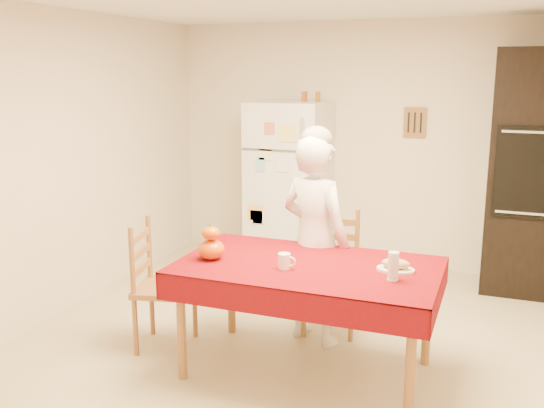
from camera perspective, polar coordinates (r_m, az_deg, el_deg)
The scene contains 17 objects.
floor at distance 4.62m, azimuth 1.36°, elevation -13.27°, with size 4.50×4.50×0.00m, color #CBB793.
room_shell at distance 4.18m, azimuth 1.50°, elevation 7.20°, with size 4.02×4.52×2.51m.
refrigerator at distance 6.26m, azimuth 1.60°, elevation 1.81°, with size 0.75×0.74×1.70m.
oven_cabinet at distance 5.92m, azimuth 23.08°, elevation 2.67°, with size 0.70×0.62×2.20m.
dining_table at distance 4.02m, azimuth 3.41°, elevation -6.62°, with size 1.70×1.00×0.76m.
chair_far at distance 4.78m, azimuth 5.67°, elevation -5.84°, with size 0.47×0.46×0.95m.
chair_left at distance 4.53m, azimuth -10.85°, elevation -7.08°, with size 0.49×0.50×0.95m.
seated_woman at distance 4.47m, azimuth 4.06°, elevation -3.44°, with size 0.57×0.37×1.56m, color silver.
coffee_mug at distance 3.89m, azimuth 1.15°, elevation -5.39°, with size 0.08×0.08×0.10m, color white.
pumpkin_lower at distance 4.10m, azimuth -5.73°, elevation -4.28°, with size 0.18×0.18×0.13m, color red.
pumpkin_upper at distance 4.07m, azimuth -5.77°, elevation -2.75°, with size 0.12×0.12×0.09m, color #DE4805.
wine_glass at distance 3.74m, azimuth 11.35°, elevation -5.76°, with size 0.07×0.07×0.18m, color silver.
bread_plate at distance 3.93m, azimuth 11.55°, elevation -6.07°, with size 0.24×0.24×0.02m, color white.
bread_loaf at distance 3.92m, azimuth 11.57°, elevation -5.51°, with size 0.18×0.10×0.06m, color tan.
spice_jar_left at distance 6.16m, azimuth 3.03°, elevation 10.07°, with size 0.05×0.05×0.10m, color brown.
spice_jar_mid at distance 6.16m, azimuth 3.11°, elevation 10.06°, with size 0.05×0.05×0.10m, color brown.
spice_jar_right at distance 6.12m, azimuth 4.35°, elevation 10.03°, with size 0.05×0.05×0.10m, color brown.
Camera 1 is at (1.39, -3.92, 2.00)m, focal length 40.00 mm.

